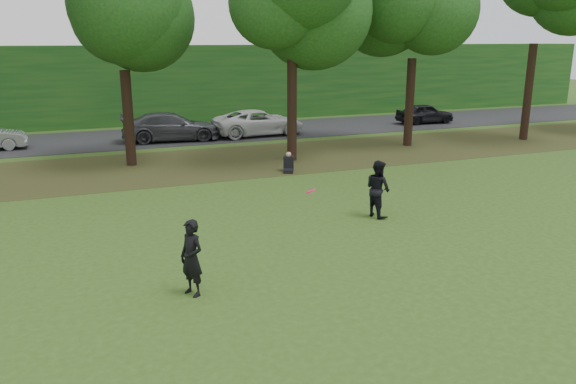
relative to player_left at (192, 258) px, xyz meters
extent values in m
plane|color=#2A4917|center=(3.24, -0.01, -0.85)|extent=(120.00, 120.00, 0.00)
cube|color=#402B16|center=(3.24, 12.99, -0.85)|extent=(60.00, 7.00, 0.01)
cube|color=black|center=(3.24, 20.99, -0.84)|extent=(70.00, 7.00, 0.02)
cube|color=#134517|center=(3.24, 26.99, 1.65)|extent=(70.00, 3.00, 5.00)
imported|color=black|center=(0.00, 0.00, 0.00)|extent=(0.65, 0.74, 1.70)
imported|color=black|center=(6.59, 3.45, 0.05)|extent=(0.82, 0.98, 1.79)
imported|color=#3C3D43|center=(2.97, 19.36, -0.07)|extent=(5.42, 2.62, 1.52)
imported|color=#B9B9B9|center=(8.00, 19.36, -0.10)|extent=(5.40, 2.76, 1.46)
imported|color=black|center=(19.67, 19.85, -0.18)|extent=(3.86, 1.68, 1.29)
cylinder|color=#FD1556|center=(3.48, 1.58, 0.75)|extent=(0.28, 0.30, 0.17)
cube|color=black|center=(6.16, 10.00, -0.77)|extent=(0.59, 0.67, 0.16)
cube|color=black|center=(6.27, 10.26, -0.49)|extent=(0.52, 0.48, 0.56)
sphere|color=tan|center=(6.27, 10.26, -0.13)|extent=(0.22, 0.22, 0.22)
cylinder|color=black|center=(0.24, 13.89, 1.21)|extent=(0.44, 0.44, 4.12)
sphere|color=#134517|center=(0.24, 13.89, 6.01)|extent=(5.80, 5.80, 5.80)
cylinder|color=black|center=(7.24, 12.29, 1.46)|extent=(0.44, 0.44, 4.62)
cylinder|color=black|center=(14.24, 13.49, 1.38)|extent=(0.44, 0.44, 4.45)
cylinder|color=black|center=(21.24, 12.69, 1.73)|extent=(0.44, 0.44, 5.17)
camera|label=1|loc=(-2.17, -11.23, 4.55)|focal=35.00mm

